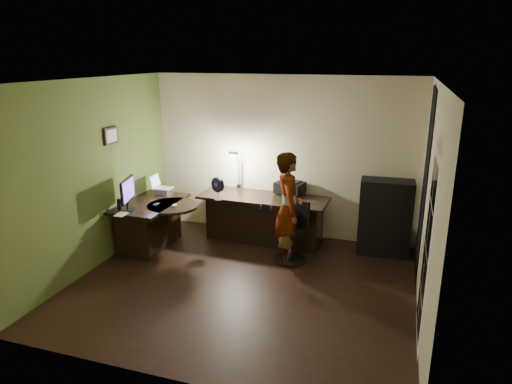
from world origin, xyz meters
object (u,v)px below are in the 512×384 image
(cabinet, at_px, (385,217))
(monitor, at_px, (127,199))
(office_chair, at_px, (290,232))
(person, at_px, (288,209))
(desk_left, at_px, (152,225))
(desk_right, at_px, (263,219))

(cabinet, distance_m, monitor, 3.94)
(monitor, xyz_separation_m, office_chair, (2.38, 0.58, -0.47))
(person, bearing_deg, desk_left, 71.59)
(desk_left, xyz_separation_m, person, (2.23, 0.11, 0.47))
(desk_left, relative_size, monitor, 2.38)
(desk_left, relative_size, desk_right, 0.62)
(desk_left, bearing_deg, office_chair, 4.55)
(desk_right, relative_size, cabinet, 1.77)
(person, bearing_deg, cabinet, -81.57)
(office_chair, bearing_deg, desk_right, 160.85)
(desk_left, distance_m, office_chair, 2.26)
(desk_left, distance_m, desk_right, 1.81)
(monitor, height_order, office_chair, monitor)
(desk_left, xyz_separation_m, monitor, (-0.13, -0.43, 0.55))
(desk_left, height_order, person, person)
(desk_left, relative_size, cabinet, 1.10)
(desk_left, distance_m, person, 2.28)
(desk_right, relative_size, person, 1.24)
(office_chair, bearing_deg, cabinet, 53.51)
(cabinet, bearing_deg, desk_right, -177.98)
(desk_right, relative_size, monitor, 3.84)
(cabinet, distance_m, office_chair, 1.52)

